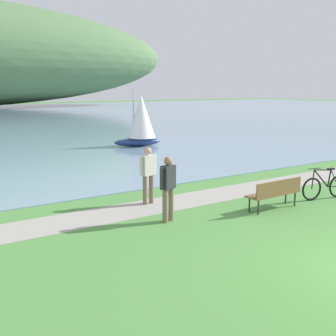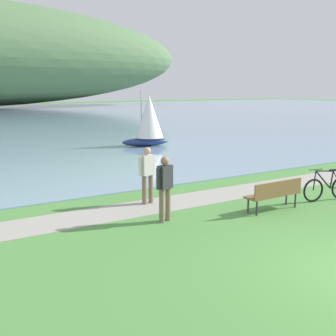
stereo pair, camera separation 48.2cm
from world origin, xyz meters
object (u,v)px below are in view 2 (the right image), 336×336
at_px(park_bench_near_camera, 275,193).
at_px(bicycle_leaning_near_bench, 327,188).
at_px(sailboat_mid_bay, 149,120).
at_px(person_at_shoreline, 147,172).
at_px(person_on_the_grass, 165,185).

relative_size(park_bench_near_camera, bicycle_leaning_near_bench, 1.04).
relative_size(bicycle_leaning_near_bench, sailboat_mid_bay, 0.53).
bearing_deg(person_at_shoreline, person_on_the_grass, -104.64).
bearing_deg(park_bench_near_camera, person_at_shoreline, 136.76).
relative_size(park_bench_near_camera, person_at_shoreline, 1.06).
bearing_deg(bicycle_leaning_near_bench, park_bench_near_camera, 178.58).
distance_m(person_at_shoreline, person_on_the_grass, 1.79).
xyz_separation_m(park_bench_near_camera, bicycle_leaning_near_bench, (2.20, -0.05, -0.12)).
distance_m(bicycle_leaning_near_bench, sailboat_mid_bay, 13.72).
bearing_deg(bicycle_leaning_near_bench, person_on_the_grass, 170.94).
bearing_deg(bicycle_leaning_near_bench, sailboat_mid_bay, 84.36).
relative_size(bicycle_leaning_near_bench, person_at_shoreline, 1.02).
relative_size(person_at_shoreline, sailboat_mid_bay, 0.52).
bearing_deg(park_bench_near_camera, person_on_the_grass, 165.75).
height_order(bicycle_leaning_near_bench, person_on_the_grass, person_on_the_grass).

